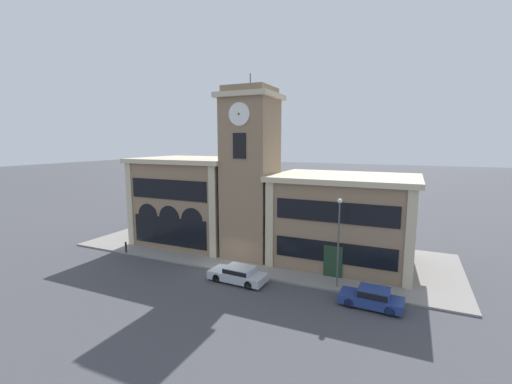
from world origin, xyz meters
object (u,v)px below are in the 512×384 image
Objects in this scene: parked_car_mid at (372,297)px; street_lamp at (339,231)px; bollard at (126,247)px; parked_car_near at (238,274)px.

street_lamp is at bearing -33.20° from parked_car_mid.
street_lamp is 20.93m from bollard.
street_lamp reaches higher than parked_car_near.
bollard is (-13.27, 1.55, 0.00)m from parked_car_near.
parked_car_near is 4.40× the size of bollard.
street_lamp reaches higher than parked_car_mid.
parked_car_near is at bearing 2.81° from parked_car_mid.
parked_car_mid is at bearing -177.19° from parked_car_near.
parked_car_near is 8.47m from street_lamp.
parked_car_near is 10.02m from parked_car_mid.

